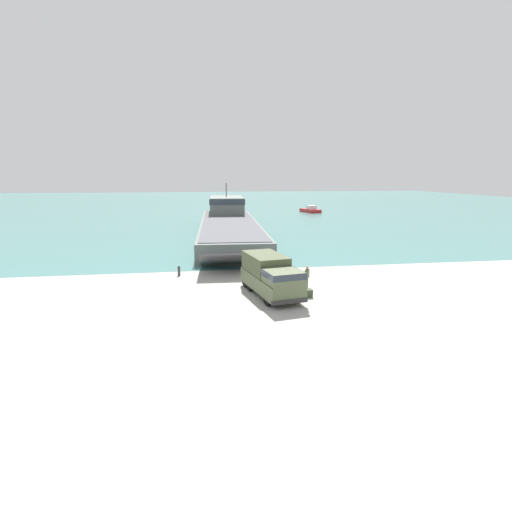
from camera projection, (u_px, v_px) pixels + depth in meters
The scene contains 8 objects.
ground_plane at pixel (268, 283), 33.03m from camera, with size 240.00×240.00×0.00m, color #A8A59E.
water_surface at pixel (214, 204), 125.12m from camera, with size 240.00×180.00×0.01m, color #477F7A.
landing_craft at pixel (228, 222), 61.15m from camera, with size 10.06×43.73×7.40m.
military_truck at pixel (271, 275), 29.41m from camera, with size 3.82×7.26×2.87m.
soldier_on_ramp at pixel (307, 276), 31.27m from camera, with size 0.45×0.50×1.76m.
moored_boat_a at pixel (310, 210), 95.66m from camera, with size 4.08×6.27×1.66m.
mooring_bollard at pixel (179, 270), 35.37m from camera, with size 0.26×0.26×0.87m.
cargo_crate at pixel (308, 293), 29.25m from camera, with size 0.56×0.67×0.56m, color #3D4C33.
Camera 1 is at (-5.76, -31.42, 8.75)m, focal length 28.00 mm.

